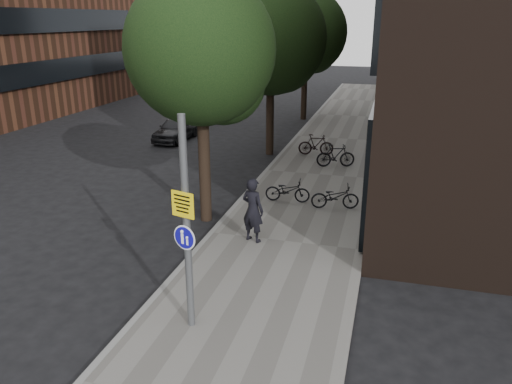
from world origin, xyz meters
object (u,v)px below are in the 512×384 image
(parked_bike_facade_near, at_px, (335,197))
(pedestrian, at_px, (253,210))
(signpost, at_px, (187,226))
(parked_car_near, at_px, (176,129))

(parked_bike_facade_near, bearing_deg, pedestrian, 135.93)
(signpost, distance_m, parked_bike_facade_near, 8.00)
(pedestrian, bearing_deg, parked_bike_facade_near, -101.64)
(pedestrian, xyz_separation_m, parked_car_near, (-7.42, 11.34, -0.44))
(pedestrian, height_order, parked_car_near, pedestrian)
(parked_bike_facade_near, distance_m, parked_car_near, 12.43)
(signpost, relative_size, parked_bike_facade_near, 2.79)
(parked_car_near, bearing_deg, parked_bike_facade_near, -40.00)
(signpost, xyz_separation_m, pedestrian, (0.11, 4.33, -1.29))
(signpost, distance_m, pedestrian, 4.52)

